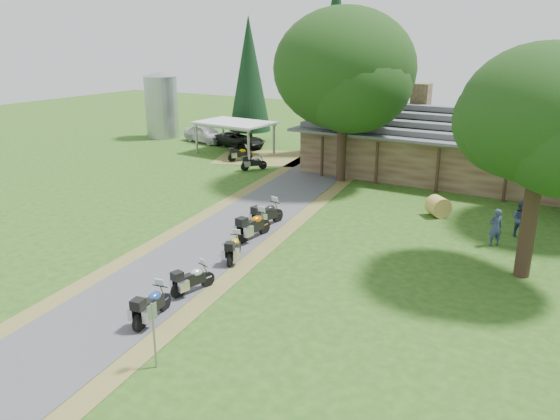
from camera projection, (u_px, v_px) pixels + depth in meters
The scene contains 22 objects.
ground at pixel (145, 289), 21.23m from camera, with size 120.00×120.00×0.00m, color #234814.
driveway at pixel (199, 253), 24.75m from camera, with size 46.00×46.00×0.00m, color #4D4E50.
lodge at pixel (457, 142), 37.25m from camera, with size 21.40×9.40×4.90m, color brown, non-canonical shape.
silo at pixel (162, 105), 52.01m from camera, with size 3.08×3.08×6.25m, color gray.
carport at pixel (235, 138), 45.33m from camera, with size 6.09×4.06×2.64m, color silver, non-canonical shape.
car_white_sedan at pixel (205, 131), 50.12m from camera, with size 6.07×2.56×2.02m, color silver.
car_dark_suv at pixel (239, 136), 47.89m from camera, with size 5.37×2.28×2.06m, color black.
motorcycle_row_a at pixel (152, 303), 18.71m from camera, with size 1.91×0.62×1.31m, color #264495, non-canonical shape.
motorcycle_row_b at pixel (193, 278), 20.80m from camera, with size 1.76×0.58×1.21m, color #ABAEB3, non-canonical shape.
motorcycle_row_c at pixel (234, 247), 23.80m from camera, with size 1.80×0.59×1.23m, color gold, non-canonical shape.
motorcycle_row_d at pixel (253, 224), 26.27m from camera, with size 2.14×0.70×1.47m, color #C06009, non-canonical shape.
motorcycle_row_e at pixel (267, 213), 28.01m from camera, with size 2.09×0.68×1.43m, color black, non-canonical shape.
motorcycle_carport_a at pixel (240, 153), 42.78m from camera, with size 1.81×0.59×1.24m, color #C0A500, non-canonical shape.
motorcycle_carport_b at pixel (254, 162), 39.85m from camera, with size 1.80×0.59×1.23m, color slate, non-canonical shape.
person_a at pixel (496, 224), 25.34m from camera, with size 0.60×0.43×2.11m, color navy.
person_b at pixel (520, 216), 26.54m from camera, with size 0.60×0.43×2.12m, color navy.
hay_bale at pixel (438, 206), 29.65m from camera, with size 1.10×1.10×1.01m, color #A9813E.
sign_post at pixel (154, 336), 15.91m from camera, with size 0.38×0.06×2.11m, color gray, non-canonical shape.
oak_lodge_left at pixel (344, 91), 35.27m from camera, with size 9.13×9.13×11.94m, color #163510, non-canonical shape.
oak_driveway at pixel (540, 148), 20.82m from camera, with size 6.32×6.32×10.65m, color #163510, non-canonical shape.
cedar_near at pixel (334, 64), 43.64m from camera, with size 4.07×4.07×14.48m, color black.
cedar_far at pixel (249, 80), 49.28m from camera, with size 3.83×3.83×11.21m, color black.
Camera 1 is at (14.35, -13.91, 9.42)m, focal length 35.00 mm.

